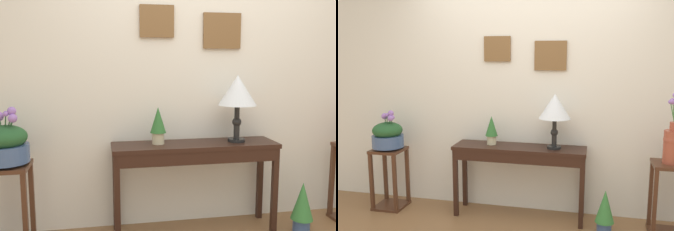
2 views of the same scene
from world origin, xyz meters
The scene contains 7 objects.
back_wall_with_art centered at (0.00, 1.40, 1.40)m, with size 9.00×0.13×2.80m.
console_table centered at (-0.09, 1.11, 0.64)m, with size 1.35×0.35×0.76m.
table_lamp centered at (0.27, 1.13, 1.16)m, with size 0.31×0.31×0.55m.
potted_plant_on_console centered at (-0.39, 1.16, 0.92)m, with size 0.13×0.13×0.30m.
pedestal_stand_left centered at (-1.52, 1.04, 0.34)m, with size 0.32×0.32×0.67m.
planter_bowl_wide_left centered at (-1.52, 1.04, 0.83)m, with size 0.33×0.33×0.43m.
potted_plant_floor centered at (0.78, 0.93, 0.24)m, with size 0.18×0.18×0.43m.
Camera 1 is at (-0.84, -1.72, 1.40)m, focal length 39.30 mm.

